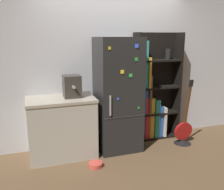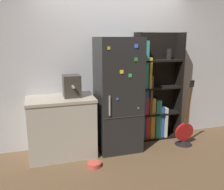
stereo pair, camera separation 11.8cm
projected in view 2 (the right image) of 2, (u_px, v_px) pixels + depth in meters
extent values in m
plane|color=brown|center=(120.00, 151.00, 4.05)|extent=(16.00, 16.00, 0.00)
cube|color=silver|center=(112.00, 67.00, 4.20)|extent=(8.00, 0.05, 2.60)
cube|color=black|center=(118.00, 95.00, 3.97)|extent=(0.67, 0.62, 1.80)
cube|color=#333333|center=(124.00, 117.00, 3.75)|extent=(0.65, 0.01, 0.01)
cube|color=#B2B2B7|center=(110.00, 106.00, 3.62)|extent=(0.02, 0.02, 0.30)
cube|color=blue|center=(117.00, 99.00, 3.64)|extent=(0.04, 0.01, 0.04)
cube|color=green|center=(136.00, 59.00, 3.59)|extent=(0.05, 0.02, 0.05)
cube|color=yellow|center=(109.00, 48.00, 3.44)|extent=(0.04, 0.01, 0.04)
cube|color=green|center=(138.00, 108.00, 3.78)|extent=(0.03, 0.01, 0.03)
cube|color=yellow|center=(122.00, 72.00, 3.57)|extent=(0.05, 0.01, 0.05)
cube|color=green|center=(130.00, 76.00, 3.62)|extent=(0.05, 0.01, 0.05)
cube|color=blue|center=(136.00, 46.00, 3.55)|extent=(0.05, 0.02, 0.05)
cube|color=black|center=(137.00, 89.00, 4.24)|extent=(0.03, 0.28, 1.87)
cube|color=black|center=(178.00, 86.00, 4.47)|extent=(0.03, 0.28, 1.87)
cube|color=black|center=(155.00, 86.00, 4.47)|extent=(0.83, 0.03, 1.87)
cube|color=black|center=(156.00, 137.00, 4.56)|extent=(0.77, 0.25, 0.03)
cube|color=black|center=(157.00, 113.00, 4.46)|extent=(0.77, 0.25, 0.03)
cube|color=black|center=(158.00, 88.00, 4.35)|extent=(0.77, 0.25, 0.03)
cube|color=black|center=(159.00, 61.00, 4.24)|extent=(0.77, 0.25, 0.03)
cube|color=#2D59B2|center=(139.00, 120.00, 4.39)|extent=(0.06, 0.21, 0.69)
cube|color=#2D59B2|center=(142.00, 122.00, 4.41)|extent=(0.05, 0.22, 0.61)
cube|color=red|center=(146.00, 118.00, 4.43)|extent=(0.09, 0.22, 0.75)
cube|color=gold|center=(151.00, 118.00, 4.44)|extent=(0.08, 0.19, 0.73)
cube|color=teal|center=(156.00, 118.00, 4.47)|extent=(0.09, 0.21, 0.69)
cube|color=#2D59B2|center=(160.00, 121.00, 4.52)|extent=(0.06, 0.20, 0.57)
cube|color=silver|center=(164.00, 121.00, 4.54)|extent=(0.04, 0.24, 0.54)
cube|color=red|center=(140.00, 94.00, 4.27)|extent=(0.09, 0.23, 0.74)
cube|color=#2D59B2|center=(145.00, 97.00, 4.32)|extent=(0.07, 0.20, 0.60)
cube|color=brown|center=(149.00, 95.00, 4.32)|extent=(0.04, 0.22, 0.68)
cube|color=teal|center=(141.00, 70.00, 4.17)|extent=(0.07, 0.22, 0.61)
cube|color=teal|center=(145.00, 65.00, 4.18)|extent=(0.06, 0.21, 0.79)
cube|color=gold|center=(148.00, 73.00, 4.22)|extent=(0.04, 0.23, 0.52)
cylinder|color=black|center=(169.00, 54.00, 4.28)|extent=(0.10, 0.10, 0.18)
cube|color=#BCB7A8|center=(62.00, 128.00, 3.83)|extent=(0.99, 0.61, 0.88)
cube|color=#B2A893|center=(60.00, 99.00, 3.72)|extent=(1.01, 0.63, 0.04)
cube|color=#38332D|center=(72.00, 86.00, 3.75)|extent=(0.25, 0.26, 0.33)
cylinder|color=#A5A39E|center=(73.00, 87.00, 3.60)|extent=(0.04, 0.06, 0.04)
cone|color=black|center=(183.00, 143.00, 4.28)|extent=(0.30, 0.30, 0.06)
cylinder|color=#B21919|center=(184.00, 132.00, 4.24)|extent=(0.33, 0.09, 0.33)
cube|color=brown|center=(188.00, 105.00, 4.07)|extent=(0.04, 0.11, 0.64)
cube|color=black|center=(192.00, 84.00, 3.93)|extent=(0.07, 0.04, 0.11)
cylinder|color=#D84C3F|center=(94.00, 164.00, 3.55)|extent=(0.20, 0.20, 0.06)
torus|color=#D84C3F|center=(94.00, 163.00, 3.55)|extent=(0.20, 0.20, 0.01)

